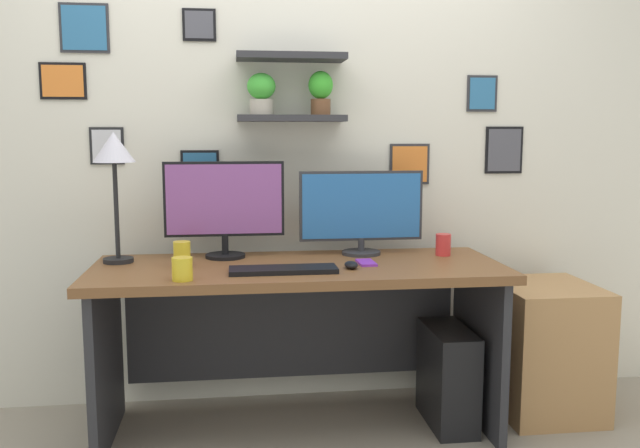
{
  "coord_description": "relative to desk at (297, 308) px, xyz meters",
  "views": [
    {
      "loc": [
        -0.27,
        -2.82,
        1.31
      ],
      "look_at": [
        0.1,
        0.05,
        0.92
      ],
      "focal_mm": 37.55,
      "sensor_mm": 36.0,
      "label": 1
    }
  ],
  "objects": [
    {
      "name": "ground_plane",
      "position": [
        0.0,
        -0.06,
        -0.54
      ],
      "size": [
        8.0,
        8.0,
        0.0
      ],
      "primitive_type": "plane",
      "color": "gray"
    },
    {
      "name": "back_wall_assembly",
      "position": [
        -0.0,
        0.38,
        0.81
      ],
      "size": [
        4.4,
        0.24,
        2.7
      ],
      "color": "silver",
      "rests_on": "ground"
    },
    {
      "name": "desk",
      "position": [
        0.0,
        0.0,
        0.0
      ],
      "size": [
        1.76,
        0.68,
        0.75
      ],
      "color": "brown",
      "rests_on": "ground"
    },
    {
      "name": "monitor_left",
      "position": [
        -0.31,
        0.16,
        0.45
      ],
      "size": [
        0.54,
        0.18,
        0.44
      ],
      "color": "black",
      "rests_on": "desk"
    },
    {
      "name": "monitor_right",
      "position": [
        0.31,
        0.16,
        0.41
      ],
      "size": [
        0.58,
        0.18,
        0.39
      ],
      "color": "#2D2D33",
      "rests_on": "desk"
    },
    {
      "name": "keyboard",
      "position": [
        -0.08,
        -0.2,
        0.22
      ],
      "size": [
        0.44,
        0.14,
        0.02
      ],
      "primitive_type": "cube",
      "color": "black",
      "rests_on": "desk"
    },
    {
      "name": "computer_mouse",
      "position": [
        0.21,
        -0.16,
        0.22
      ],
      "size": [
        0.06,
        0.09,
        0.03
      ],
      "primitive_type": "ellipsoid",
      "color": "black",
      "rests_on": "desk"
    },
    {
      "name": "desk_lamp",
      "position": [
        -0.78,
        0.1,
        0.66
      ],
      "size": [
        0.18,
        0.18,
        0.57
      ],
      "color": "black",
      "rests_on": "desk"
    },
    {
      "name": "cell_phone",
      "position": [
        0.29,
        -0.07,
        0.21
      ],
      "size": [
        0.07,
        0.14,
        0.01
      ],
      "primitive_type": "cube",
      "rotation": [
        0.0,
        0.0,
        0.03
      ],
      "color": "purple",
      "rests_on": "desk"
    },
    {
      "name": "coffee_mug",
      "position": [
        -0.47,
        -0.31,
        0.25
      ],
      "size": [
        0.08,
        0.08,
        0.09
      ],
      "primitive_type": "cylinder",
      "color": "yellow",
      "rests_on": "desk"
    },
    {
      "name": "pen_cup",
      "position": [
        0.69,
        0.08,
        0.26
      ],
      "size": [
        0.07,
        0.07,
        0.1
      ],
      "primitive_type": "cylinder",
      "color": "red",
      "rests_on": "desk"
    },
    {
      "name": "water_cup",
      "position": [
        -0.49,
        -0.05,
        0.26
      ],
      "size": [
        0.07,
        0.07,
        0.11
      ],
      "primitive_type": "cylinder",
      "color": "yellow",
      "rests_on": "desk"
    },
    {
      "name": "drawer_cabinet",
      "position": [
        1.17,
        0.01,
        -0.24
      ],
      "size": [
        0.44,
        0.5,
        0.61
      ],
      "primitive_type": "cube",
      "color": "tan",
      "rests_on": "ground"
    },
    {
      "name": "computer_tower_right",
      "position": [
        0.67,
        -0.07,
        -0.32
      ],
      "size": [
        0.18,
        0.4,
        0.45
      ],
      "primitive_type": "cube",
      "color": "black",
      "rests_on": "ground"
    }
  ]
}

